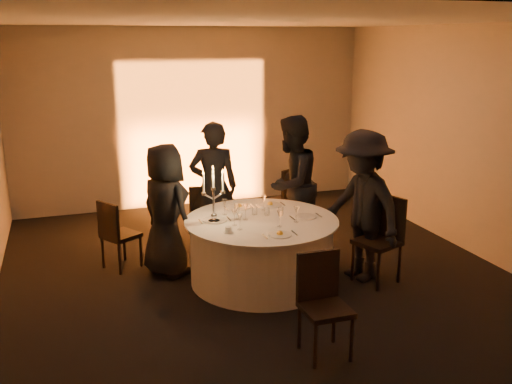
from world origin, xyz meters
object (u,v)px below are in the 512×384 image
object	(u,v)px
guest_back_left	(214,187)
candelabra	(214,203)
guest_left	(166,210)
chair_back_right	(286,198)
chair_back_left	(203,211)
guest_back_right	(291,184)
chair_front	(322,298)
guest_right	(362,206)
chair_left	(116,231)
chair_right	(382,234)
banquet_table	(261,250)
coffee_cup	(228,230)

from	to	relation	value
guest_back_left	candelabra	xyz separation A→B (m)	(-0.29, -1.10, 0.12)
candelabra	guest_left	bearing A→B (deg)	133.58
chair_back_right	candelabra	world-z (taller)	candelabra
chair_back_left	guest_left	bearing A→B (deg)	64.69
chair_back_right	candelabra	xyz separation A→B (m)	(-1.39, -1.26, 0.41)
guest_back_right	candelabra	distance (m)	1.50
chair_front	guest_back_right	size ratio (longest dim) A/B	0.51
chair_front	guest_back_left	bearing A→B (deg)	95.15
chair_front	guest_right	distance (m)	1.84
chair_left	chair_back_right	distance (m)	2.48
guest_back_left	guest_right	distance (m)	2.05
chair_back_right	chair_right	distance (m)	1.85
chair_back_left	banquet_table	bearing A→B (deg)	116.82
chair_left	guest_left	distance (m)	0.74
chair_right	chair_back_right	bearing A→B (deg)	176.31
chair_front	guest_back_left	xyz separation A→B (m)	(-0.26, 2.86, 0.35)
chair_left	chair_right	size ratio (longest dim) A/B	0.86
guest_back_left	guest_right	bearing A→B (deg)	146.34
chair_left	guest_back_right	distance (m)	2.36
guest_right	candelabra	world-z (taller)	guest_right
banquet_table	guest_back_right	world-z (taller)	guest_back_right
chair_right	guest_back_left	world-z (taller)	guest_back_left
chair_back_right	coffee_cup	distance (m)	2.14
guest_right	candelabra	distance (m)	1.75
chair_left	guest_back_right	bearing A→B (deg)	-123.17
chair_right	guest_back_right	world-z (taller)	guest_back_right
guest_left	candelabra	bearing A→B (deg)	-165.94
chair_back_left	guest_back_right	size ratio (longest dim) A/B	0.47
candelabra	coffee_cup	bearing A→B (deg)	-82.00
chair_left	guest_back_left	world-z (taller)	guest_back_left
banquet_table	coffee_cup	world-z (taller)	coffee_cup
coffee_cup	banquet_table	bearing A→B (deg)	32.51
chair_back_right	coffee_cup	size ratio (longest dim) A/B	9.51
chair_back_left	chair_front	world-z (taller)	chair_front
chair_right	chair_front	xyz separation A→B (m)	(-1.36, -1.24, -0.05)
coffee_cup	guest_left	bearing A→B (deg)	120.49
chair_back_right	chair_front	bearing A→B (deg)	44.97
chair_left	guest_left	world-z (taller)	guest_left
guest_back_left	coffee_cup	xyz separation A→B (m)	(-0.23, -1.50, -0.09)
guest_right	chair_back_left	bearing A→B (deg)	-152.56
banquet_table	chair_back_left	size ratio (longest dim) A/B	2.07
chair_right	chair_back_left	bearing A→B (deg)	-157.14
guest_left	candelabra	xyz separation A→B (m)	(0.47, -0.49, 0.19)
guest_left	guest_back_left	distance (m)	0.98
banquet_table	chair_right	xyz separation A→B (m)	(1.36, -0.43, 0.20)
chair_right	guest_right	size ratio (longest dim) A/B	0.57
guest_left	guest_right	world-z (taller)	guest_right
chair_back_right	guest_right	distance (m)	1.69
chair_back_right	guest_left	size ratio (longest dim) A/B	0.64
banquet_table	guest_left	xyz separation A→B (m)	(-1.02, 0.58, 0.43)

